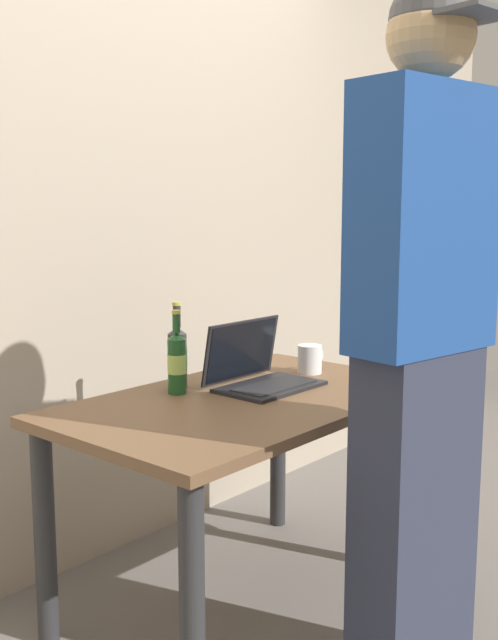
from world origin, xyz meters
name	(u,v)px	position (x,y,z in m)	size (l,w,h in m)	color
ground_plane	(246,602)	(0.00, 0.00, 0.00)	(8.00, 8.00, 0.00)	slate
desk	(246,430)	(0.00, 0.00, 0.60)	(1.25, 0.75, 0.71)	brown
laptop	(259,372)	(0.14, 0.06, 0.76)	(0.36, 0.27, 0.22)	black
beer_bottle_amber	(177,361)	(-0.11, 0.20, 0.82)	(0.06, 0.06, 0.28)	#1E5123
beer_bottle_dark	(177,356)	(-0.06, 0.26, 0.83)	(0.07, 0.07, 0.29)	#333333
person_figure	(420,335)	(-0.04, -0.63, 0.99)	(0.44, 0.32, 1.88)	#2D3347
coffee_mug	(310,359)	(0.42, 0.05, 0.77)	(0.13, 0.09, 0.10)	white
back_wall	(105,213)	(0.00, 0.70, 1.30)	(6.00, 0.10, 2.60)	tan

